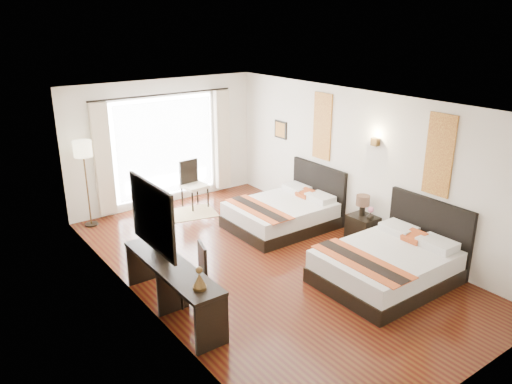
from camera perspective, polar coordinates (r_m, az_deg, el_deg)
floor at (r=8.78m, az=1.13°, el=-8.14°), size 4.50×7.50×0.01m
ceiling at (r=7.88m, az=1.26°, el=10.17°), size 4.50×7.50×0.02m
wall_headboard at (r=9.69m, az=11.83°, el=3.10°), size 0.01×7.50×2.80m
wall_desk at (r=7.17m, az=-13.25°, el=-2.89°), size 0.01×7.50×2.80m
wall_window at (r=11.31m, az=-10.44°, el=5.53°), size 4.50×0.01×2.80m
wall_entry at (r=5.95m, az=23.91°, el=-8.98°), size 4.50×0.01×2.80m
window_glass at (r=11.32m, az=-10.37°, el=5.03°), size 2.40×0.02×2.20m
sheer_curtain at (r=11.27m, az=-10.24°, el=4.97°), size 2.30×0.02×2.10m
drape_left at (r=10.71m, az=-17.10°, el=3.54°), size 0.35×0.14×2.35m
drape_right at (r=11.92m, az=-3.87°, el=5.93°), size 0.35×0.14×2.35m
art_panel_near at (r=8.56m, az=20.21°, el=3.96°), size 0.03×0.50×1.35m
art_panel_far at (r=10.26m, az=7.58°, el=7.42°), size 0.03×0.50×1.35m
wall_sconce at (r=9.29m, az=13.47°, el=5.59°), size 0.10×0.14×0.14m
mirror_frame at (r=6.78m, az=-11.78°, el=-2.74°), size 0.04×1.25×0.95m
mirror_glass at (r=6.79m, az=-11.59°, el=-2.70°), size 0.01×1.12×0.82m
bed_near at (r=8.37m, az=15.03°, el=-7.88°), size 2.13×1.66×1.20m
bed_far at (r=10.13m, az=3.26°, el=-2.36°), size 2.05×1.60×1.15m
nightstand at (r=9.69m, az=12.07°, el=-4.12°), size 0.43×0.53×0.51m
table_lamp at (r=9.54m, az=12.11°, el=-1.13°), size 0.26×0.26×0.41m
vase at (r=9.45m, az=12.93°, el=-2.75°), size 0.15×0.15×0.14m
console_desk at (r=7.38m, az=-9.51°, el=-10.81°), size 0.50×2.20×0.76m
television at (r=7.55m, az=-11.54°, el=-4.99°), size 0.25×0.82×0.47m
bronze_figurine at (r=6.50m, az=-6.48°, el=-9.88°), size 0.23×0.23×0.27m
desk_chair at (r=7.64m, az=-7.26°, el=-10.45°), size 0.52×0.52×0.91m
floor_lamp at (r=10.36m, az=-19.15°, el=4.08°), size 0.36×0.36×1.77m
side_table at (r=10.68m, az=-10.83°, el=-1.72°), size 0.46×0.46×0.53m
fruit_bowl at (r=10.59m, az=-10.77°, el=-0.22°), size 0.23×0.23×0.05m
window_chair at (r=11.23m, az=-7.06°, el=-0.13°), size 0.53×0.53×1.05m
jute_rug at (r=10.95m, az=-7.82°, el=-2.46°), size 1.34×1.05×0.01m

